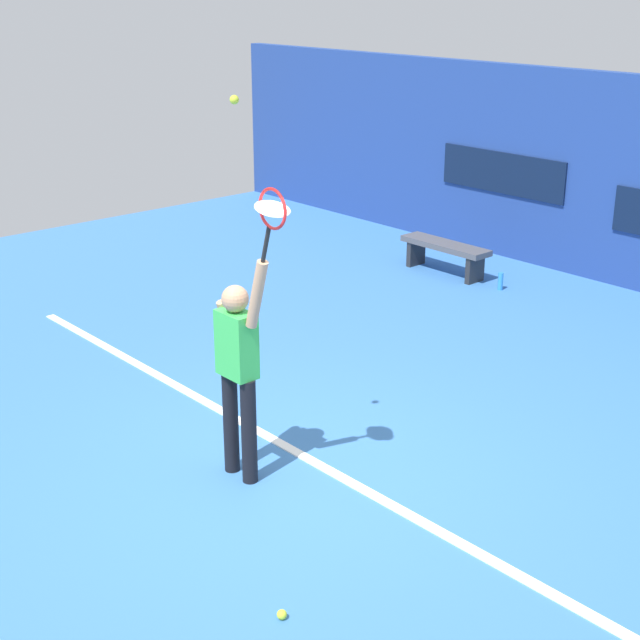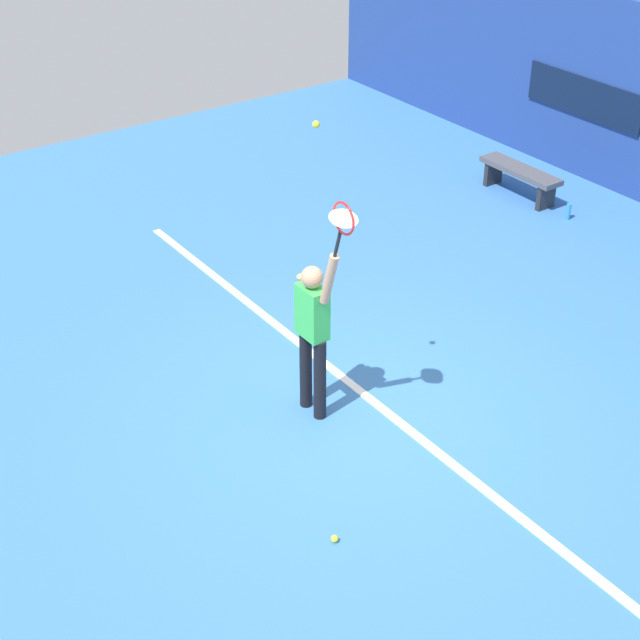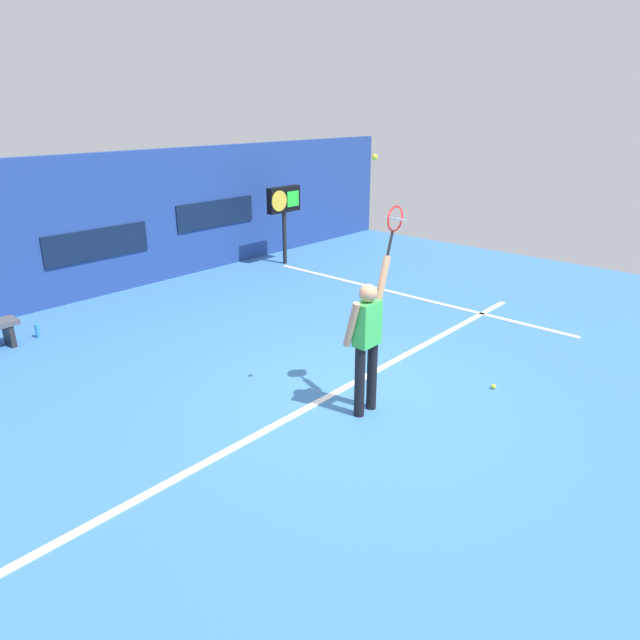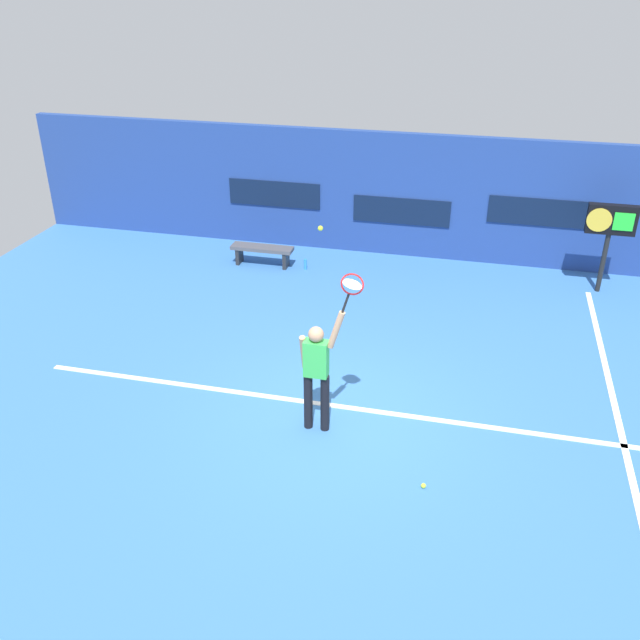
{
  "view_description": "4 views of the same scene",
  "coord_description": "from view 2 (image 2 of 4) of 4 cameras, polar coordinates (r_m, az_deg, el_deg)",
  "views": [
    {
      "loc": [
        5.33,
        -4.42,
        3.96
      ],
      "look_at": [
        0.06,
        0.28,
        1.34
      ],
      "focal_mm": 52.03,
      "sensor_mm": 36.0,
      "label": 1
    },
    {
      "loc": [
        6.43,
        -4.96,
        6.1
      ],
      "look_at": [
        -0.17,
        -0.3,
        1.15
      ],
      "focal_mm": 54.67,
      "sensor_mm": 36.0,
      "label": 2
    },
    {
      "loc": [
        -5.5,
        -4.2,
        3.65
      ],
      "look_at": [
        -0.24,
        0.47,
        1.04
      ],
      "focal_mm": 32.46,
      "sensor_mm": 36.0,
      "label": 3
    },
    {
      "loc": [
        1.73,
        -8.36,
        6.18
      ],
      "look_at": [
        -0.39,
        0.39,
        1.43
      ],
      "focal_mm": 38.71,
      "sensor_mm": 36.0,
      "label": 4
    }
  ],
  "objects": [
    {
      "name": "court_baseline",
      "position": [
        10.29,
        3.2,
        -4.84
      ],
      "size": [
        10.0,
        0.1,
        0.01
      ],
      "primitive_type": "cube",
      "color": "white",
      "rests_on": "ground_plane"
    },
    {
      "name": "ground_plane",
      "position": [
        10.15,
        1.95,
        -5.41
      ],
      "size": [
        18.0,
        18.0,
        0.0
      ],
      "primitive_type": "plane",
      "color": "#3870B2"
    },
    {
      "name": "water_bottle",
      "position": [
        14.52,
        14.32,
        6.18
      ],
      "size": [
        0.07,
        0.07,
        0.24
      ],
      "primitive_type": "cylinder",
      "color": "#338CD8",
      "rests_on": "ground_plane"
    },
    {
      "name": "court_bench",
      "position": [
        15.03,
        11.62,
        8.31
      ],
      "size": [
        1.4,
        0.36,
        0.45
      ],
      "color": "#4C4C51",
      "rests_on": "ground_plane"
    },
    {
      "name": "tennis_racket",
      "position": [
        8.61,
        1.34,
        5.79
      ],
      "size": [
        0.39,
        0.27,
        0.63
      ],
      "color": "black"
    },
    {
      "name": "tennis_player",
      "position": [
        9.61,
        -0.41,
        -0.46
      ],
      "size": [
        0.65,
        0.31,
        1.98
      ],
      "color": "black",
      "rests_on": "ground_plane"
    },
    {
      "name": "sponsor_banner_portside",
      "position": [
        15.68,
        15.17,
        12.47
      ],
      "size": [
        2.2,
        0.03,
        0.6
      ],
      "primitive_type": "cube",
      "color": "#0C1933"
    },
    {
      "name": "tennis_ball",
      "position": [
        8.64,
        -0.23,
        11.38
      ],
      "size": [
        0.07,
        0.07,
        0.07
      ],
      "primitive_type": "sphere",
      "color": "#CCE033"
    },
    {
      "name": "spare_ball",
      "position": [
        8.7,
        0.86,
        -12.68
      ],
      "size": [
        0.07,
        0.07,
        0.07
      ],
      "primitive_type": "sphere",
      "color": "#CCE033",
      "rests_on": "ground_plane"
    }
  ]
}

